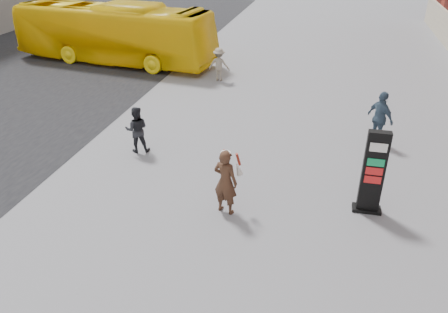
% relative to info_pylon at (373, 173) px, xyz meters
% --- Properties ---
extents(ground, '(100.00, 100.00, 0.00)m').
position_rel_info_pylon_xyz_m(ground, '(-4.07, -0.98, -1.13)').
color(ground, '#9E9EA3').
extents(info_pylon, '(0.73, 0.37, 2.27)m').
position_rel_info_pylon_xyz_m(info_pylon, '(0.00, 0.00, 0.00)').
color(info_pylon, black).
rests_on(info_pylon, ground).
extents(woman, '(0.79, 0.75, 1.79)m').
position_rel_info_pylon_xyz_m(woman, '(-3.57, -0.90, -0.22)').
color(woman, '#442C1E').
rests_on(woman, ground).
extents(bus, '(11.26, 3.95, 3.07)m').
position_rel_info_pylon_xyz_m(bus, '(-12.59, 11.15, 0.40)').
color(bus, yellow).
rests_on(bus, road).
extents(pedestrian_a, '(0.90, 0.80, 1.54)m').
position_rel_info_pylon_xyz_m(pedestrian_a, '(-7.16, 1.72, -0.36)').
color(pedestrian_a, black).
rests_on(pedestrian_a, ground).
extents(pedestrian_b, '(1.00, 0.58, 1.55)m').
position_rel_info_pylon_xyz_m(pedestrian_b, '(-6.41, 9.43, -0.36)').
color(pedestrian_b, gray).
rests_on(pedestrian_b, ground).
extents(pedestrian_c, '(1.04, 1.12, 1.84)m').
position_rel_info_pylon_xyz_m(pedestrian_c, '(0.47, 4.19, -0.21)').
color(pedestrian_c, '#3E546A').
rests_on(pedestrian_c, ground).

